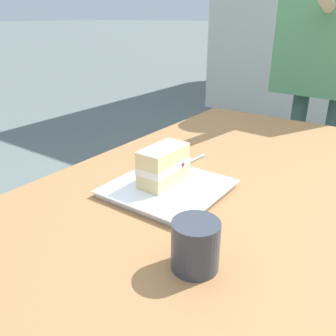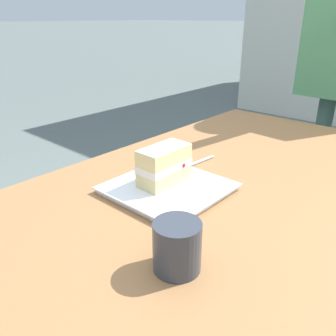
% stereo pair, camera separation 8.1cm
% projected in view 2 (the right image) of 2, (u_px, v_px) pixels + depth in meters
% --- Properties ---
extents(patio_table, '(1.62, 0.94, 0.72)m').
position_uv_depth(patio_table, '(221.00, 250.00, 0.77)').
color(patio_table, olive).
rests_on(patio_table, ground).
extents(dessert_plate, '(0.25, 0.25, 0.02)m').
position_uv_depth(dessert_plate, '(168.00, 188.00, 0.83)').
color(dessert_plate, white).
rests_on(dessert_plate, patio_table).
extents(cake_slice, '(0.13, 0.08, 0.09)m').
position_uv_depth(cake_slice, '(164.00, 165.00, 0.83)').
color(cake_slice, '#EAD18C').
rests_on(cake_slice, dessert_plate).
extents(dessert_fork, '(0.17, 0.03, 0.01)m').
position_uv_depth(dessert_fork, '(190.00, 165.00, 0.97)').
color(dessert_fork, silver).
rests_on(dessert_fork, patio_table).
extents(coffee_cup, '(0.08, 0.08, 0.09)m').
position_uv_depth(coffee_cup, '(177.00, 246.00, 0.56)').
color(coffee_cup, '#333842').
rests_on(coffee_cup, patio_table).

